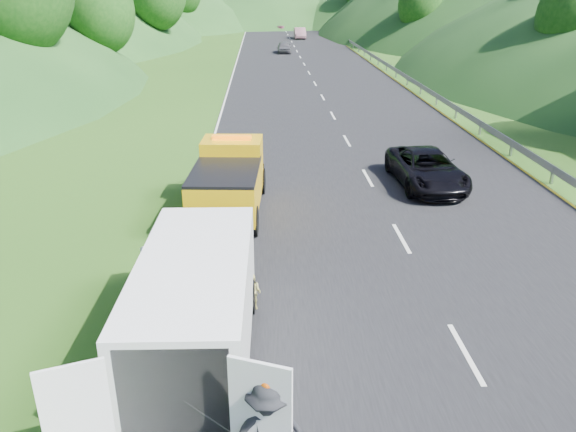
{
  "coord_description": "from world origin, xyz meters",
  "views": [
    {
      "loc": [
        -1.35,
        -11.96,
        7.46
      ],
      "look_at": [
        -0.65,
        2.92,
        1.3
      ],
      "focal_mm": 35.0,
      "sensor_mm": 36.0,
      "label": 1
    }
  ],
  "objects_px": {
    "tow_truck": "(230,179)",
    "passing_suv": "(425,186)",
    "woman": "(153,301)",
    "suitcase": "(151,295)",
    "child": "(253,309)",
    "white_van": "(197,301)"
  },
  "relations": [
    {
      "from": "white_van",
      "to": "woman",
      "type": "relative_size",
      "value": 4.46
    },
    {
      "from": "woman",
      "to": "passing_suv",
      "type": "height_order",
      "value": "woman"
    },
    {
      "from": "tow_truck",
      "to": "passing_suv",
      "type": "distance_m",
      "value": 8.11
    },
    {
      "from": "passing_suv",
      "to": "woman",
      "type": "bearing_deg",
      "value": -139.96
    },
    {
      "from": "woman",
      "to": "suitcase",
      "type": "distance_m",
      "value": 0.31
    },
    {
      "from": "tow_truck",
      "to": "suitcase",
      "type": "bearing_deg",
      "value": -101.5
    },
    {
      "from": "woman",
      "to": "child",
      "type": "xyz_separation_m",
      "value": [
        2.55,
        -0.48,
        0.0
      ]
    },
    {
      "from": "suitcase",
      "to": "passing_suv",
      "type": "bearing_deg",
      "value": 42.7
    },
    {
      "from": "white_van",
      "to": "passing_suv",
      "type": "xyz_separation_m",
      "value": [
        7.9,
        10.78,
        -1.37
      ]
    },
    {
      "from": "suitcase",
      "to": "white_van",
      "type": "bearing_deg",
      "value": -56.38
    },
    {
      "from": "tow_truck",
      "to": "white_van",
      "type": "xyz_separation_m",
      "value": [
        -0.26,
        -8.36,
        0.16
      ]
    },
    {
      "from": "tow_truck",
      "to": "suitcase",
      "type": "relative_size",
      "value": 11.15
    },
    {
      "from": "white_van",
      "to": "tow_truck",
      "type": "bearing_deg",
      "value": 89.47
    },
    {
      "from": "tow_truck",
      "to": "white_van",
      "type": "bearing_deg",
      "value": -87.98
    },
    {
      "from": "passing_suv",
      "to": "tow_truck",
      "type": "bearing_deg",
      "value": -164.57
    },
    {
      "from": "white_van",
      "to": "suitcase",
      "type": "distance_m",
      "value": 2.82
    },
    {
      "from": "woman",
      "to": "white_van",
      "type": "bearing_deg",
      "value": -147.78
    },
    {
      "from": "woman",
      "to": "tow_truck",
      "type": "bearing_deg",
      "value": -15.23
    },
    {
      "from": "child",
      "to": "suitcase",
      "type": "bearing_deg",
      "value": -161.52
    },
    {
      "from": "white_van",
      "to": "woman",
      "type": "height_order",
      "value": "white_van"
    },
    {
      "from": "child",
      "to": "passing_suv",
      "type": "bearing_deg",
      "value": 78.27
    },
    {
      "from": "child",
      "to": "passing_suv",
      "type": "xyz_separation_m",
      "value": [
        6.79,
        8.93,
        0.0
      ]
    }
  ]
}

